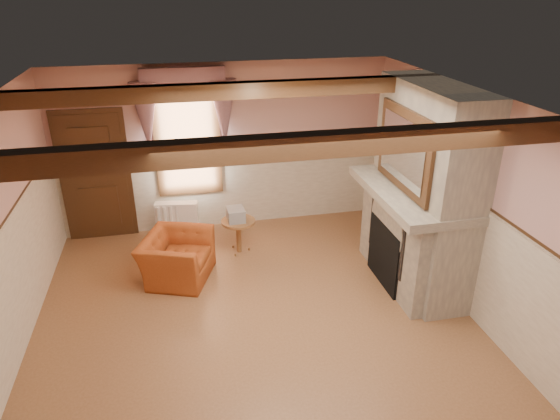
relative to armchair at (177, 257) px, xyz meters
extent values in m
cube|color=brown|center=(0.93, -1.35, -0.33)|extent=(5.50, 6.00, 0.01)
cube|color=silver|center=(0.93, -1.35, 2.47)|extent=(5.50, 6.00, 0.01)
cube|color=tan|center=(0.93, 1.65, 1.07)|extent=(5.50, 0.02, 2.80)
cube|color=tan|center=(3.68, -1.35, 1.07)|extent=(0.02, 6.00, 2.80)
cube|color=black|center=(2.93, -0.75, 0.12)|extent=(0.20, 0.95, 0.90)
imported|color=#994219|center=(0.00, 0.00, 0.00)|extent=(1.18, 1.25, 0.65)
cylinder|color=brown|center=(0.98, 0.57, -0.05)|extent=(0.70, 0.70, 0.55)
cube|color=#B7AD8C|center=(0.94, 0.58, 0.32)|extent=(0.27, 0.33, 0.20)
cube|color=white|center=(0.05, 1.35, -0.03)|extent=(0.72, 0.28, 0.60)
imported|color=brown|center=(3.17, -0.89, 1.14)|extent=(0.35, 0.35, 0.09)
cube|color=black|center=(3.17, -0.11, 1.19)|extent=(0.14, 0.24, 0.20)
cylinder|color=#C37A37|center=(3.17, -0.44, 1.23)|extent=(0.11, 0.11, 0.28)
cylinder|color=#AC1D15|center=(3.17, -1.18, 1.17)|extent=(0.06, 0.06, 0.16)
cylinder|color=gold|center=(3.17, -0.99, 1.15)|extent=(0.06, 0.06, 0.12)
cube|color=gray|center=(3.35, -0.75, 1.07)|extent=(0.85, 2.00, 2.80)
cube|color=gray|center=(3.17, -0.75, 1.03)|extent=(1.05, 2.05, 0.12)
cube|color=silver|center=(2.99, -0.75, 1.64)|extent=(0.06, 1.44, 1.04)
cube|color=black|center=(-1.17, 1.59, 0.72)|extent=(1.10, 0.10, 2.10)
cube|color=white|center=(0.33, 1.62, 1.32)|extent=(1.06, 0.08, 2.02)
cube|color=gray|center=(0.33, 1.53, 1.92)|extent=(1.30, 0.14, 1.40)
cube|color=black|center=(0.93, -2.55, 2.37)|extent=(5.50, 0.18, 0.20)
cube|color=black|center=(0.93, -0.15, 2.37)|extent=(5.50, 0.18, 0.20)
camera|label=1|loc=(0.13, -6.39, 3.62)|focal=32.00mm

